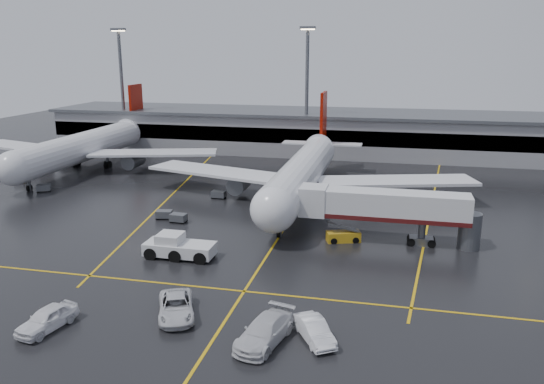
# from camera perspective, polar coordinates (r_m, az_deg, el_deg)

# --- Properties ---
(ground) EXTENTS (220.00, 220.00, 0.00)m
(ground) POSITION_cam_1_polar(r_m,az_deg,el_deg) (69.43, 1.98, -2.87)
(ground) COLOR black
(ground) RESTS_ON ground
(apron_line_centre) EXTENTS (0.25, 90.00, 0.02)m
(apron_line_centre) POSITION_cam_1_polar(r_m,az_deg,el_deg) (69.43, 1.98, -2.87)
(apron_line_centre) COLOR gold
(apron_line_centre) RESTS_ON ground
(apron_line_stop) EXTENTS (60.00, 0.25, 0.02)m
(apron_line_stop) POSITION_cam_1_polar(r_m,az_deg,el_deg) (49.45, -2.96, -10.44)
(apron_line_stop) COLOR gold
(apron_line_stop) RESTS_ON ground
(apron_line_left) EXTENTS (9.99, 69.35, 0.02)m
(apron_line_left) POSITION_cam_1_polar(r_m,az_deg,el_deg) (84.36, -10.15, 0.11)
(apron_line_left) COLOR gold
(apron_line_left) RESTS_ON ground
(apron_line_right) EXTENTS (7.57, 69.64, 0.02)m
(apron_line_right) POSITION_cam_1_polar(r_m,az_deg,el_deg) (78.08, 16.50, -1.47)
(apron_line_right) COLOR gold
(apron_line_right) RESTS_ON ground
(terminal) EXTENTS (122.00, 19.00, 8.60)m
(terminal) POSITION_cam_1_polar(r_m,az_deg,el_deg) (114.81, 6.59, 6.33)
(terminal) COLOR gray
(terminal) RESTS_ON ground
(light_mast_left) EXTENTS (3.00, 1.20, 25.45)m
(light_mast_left) POSITION_cam_1_polar(r_m,az_deg,el_deg) (121.58, -15.61, 11.18)
(light_mast_left) COLOR #595B60
(light_mast_left) RESTS_ON ground
(light_mast_mid) EXTENTS (3.00, 1.20, 25.45)m
(light_mast_mid) POSITION_cam_1_polar(r_m,az_deg,el_deg) (108.58, 3.71, 11.30)
(light_mast_mid) COLOR #595B60
(light_mast_mid) RESTS_ON ground
(main_airliner) EXTENTS (48.80, 45.60, 14.10)m
(main_airliner) POSITION_cam_1_polar(r_m,az_deg,el_deg) (77.55, 3.37, 2.22)
(main_airliner) COLOR silver
(main_airliner) RESTS_ON ground
(second_airliner) EXTENTS (48.80, 45.60, 14.10)m
(second_airliner) POSITION_cam_1_polar(r_m,az_deg,el_deg) (103.72, -19.03, 4.65)
(second_airliner) COLOR silver
(second_airliner) RESTS_ON ground
(jet_bridge) EXTENTS (19.90, 3.40, 6.05)m
(jet_bridge) POSITION_cam_1_polar(r_m,az_deg,el_deg) (61.42, 11.87, -1.73)
(jet_bridge) COLOR silver
(jet_bridge) RESTS_ON ground
(pushback_tractor) EXTENTS (7.35, 3.16, 2.62)m
(pushback_tractor) POSITION_cam_1_polar(r_m,az_deg,el_deg) (57.55, -9.91, -5.80)
(pushback_tractor) COLOR silver
(pushback_tractor) RESTS_ON ground
(belt_loader) EXTENTS (4.07, 2.75, 2.38)m
(belt_loader) POSITION_cam_1_polar(r_m,az_deg,el_deg) (61.87, 7.55, -4.67)
(belt_loader) COLOR gold
(belt_loader) RESTS_ON ground
(service_van_a) EXTENTS (4.93, 6.64, 1.68)m
(service_van_a) POSITION_cam_1_polar(r_m,az_deg,el_deg) (45.51, -10.10, -11.86)
(service_van_a) COLOR silver
(service_van_a) RESTS_ON ground
(service_van_b) EXTENTS (4.04, 6.86, 1.86)m
(service_van_b) POSITION_cam_1_polar(r_m,az_deg,el_deg) (41.17, -0.80, -14.51)
(service_van_b) COLOR silver
(service_van_b) RESTS_ON ground
(service_van_c) EXTENTS (3.98, 5.03, 1.60)m
(service_van_c) POSITION_cam_1_polar(r_m,az_deg,el_deg) (41.70, 4.50, -14.36)
(service_van_c) COLOR white
(service_van_c) RESTS_ON ground
(service_van_d) EXTENTS (3.14, 5.53, 1.77)m
(service_van_d) POSITION_cam_1_polar(r_m,az_deg,el_deg) (46.39, -22.70, -12.25)
(service_van_d) COLOR white
(service_van_d) RESTS_ON ground
(baggage_cart_a) EXTENTS (2.08, 1.43, 1.12)m
(baggage_cart_a) POSITION_cam_1_polar(r_m,az_deg,el_deg) (68.93, -9.88, -2.68)
(baggage_cart_a) COLOR #595B60
(baggage_cart_a) RESTS_ON ground
(baggage_cart_b) EXTENTS (2.21, 1.66, 1.12)m
(baggage_cart_b) POSITION_cam_1_polar(r_m,az_deg,el_deg) (70.67, -11.35, -2.31)
(baggage_cart_b) COLOR #595B60
(baggage_cart_b) RESTS_ON ground
(baggage_cart_c) EXTENTS (2.03, 1.35, 1.12)m
(baggage_cart_c) POSITION_cam_1_polar(r_m,az_deg,el_deg) (79.18, -5.66, -0.23)
(baggage_cart_c) COLOR #595B60
(baggage_cart_c) RESTS_ON ground
(baggage_cart_d) EXTENTS (2.09, 1.45, 1.12)m
(baggage_cart_d) POSITION_cam_1_polar(r_m,az_deg,el_deg) (97.25, -25.03, 1.26)
(baggage_cart_d) COLOR #595B60
(baggage_cart_d) RESTS_ON ground
(baggage_cart_e) EXTENTS (2.38, 2.10, 1.12)m
(baggage_cart_e) POSITION_cam_1_polar(r_m,az_deg,el_deg) (89.70, -23.00, 0.43)
(baggage_cart_e) COLOR #595B60
(baggage_cart_e) RESTS_ON ground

